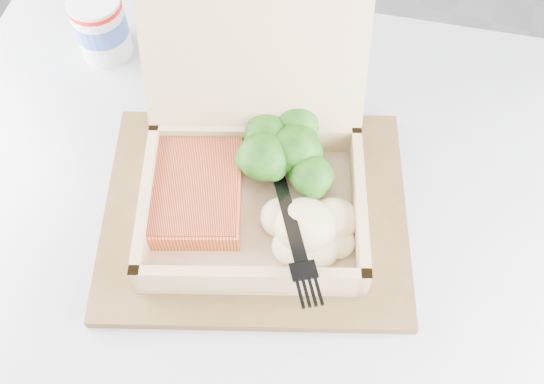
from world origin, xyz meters
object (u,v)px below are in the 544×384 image
(paper_cup, at_px, (100,25))
(cafe_table, at_px, (247,328))
(serving_tray, at_px, (255,213))
(takeout_container, at_px, (254,158))

(paper_cup, bearing_deg, cafe_table, -41.60)
(cafe_table, distance_m, serving_tray, 0.20)
(cafe_table, xyz_separation_m, takeout_container, (-0.02, 0.09, 0.25))
(cafe_table, distance_m, takeout_container, 0.26)
(takeout_container, height_order, paper_cup, takeout_container)
(cafe_table, relative_size, paper_cup, 10.60)
(cafe_table, xyz_separation_m, serving_tray, (-0.01, 0.06, 0.19))
(serving_tray, bearing_deg, takeout_container, 109.36)
(cafe_table, distance_m, paper_cup, 0.41)
(cafe_table, xyz_separation_m, paper_cup, (-0.25, 0.23, 0.23))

